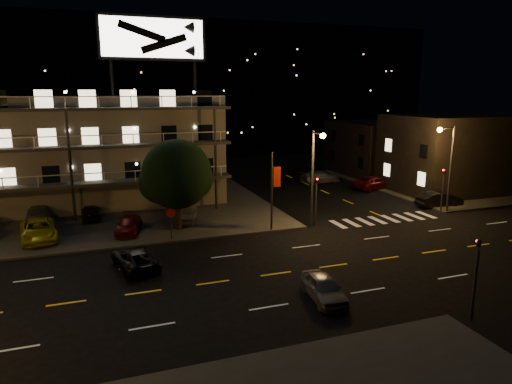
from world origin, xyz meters
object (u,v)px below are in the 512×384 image
object	(u,v)px
lot_car_2	(39,230)
road_car_west	(135,258)
lot_car_7	(38,213)
side_car_0	(439,199)
lot_car_4	(186,213)
road_car_east	(324,288)
tree	(176,176)

from	to	relation	value
lot_car_2	road_car_west	bearing A→B (deg)	-59.10
lot_car_7	side_car_0	distance (m)	37.00
lot_car_4	road_car_west	bearing A→B (deg)	-102.38
lot_car_2	side_car_0	world-z (taller)	lot_car_2
lot_car_7	side_car_0	world-z (taller)	side_car_0
lot_car_7	road_car_east	distance (m)	26.95
side_car_0	road_car_east	xyz separation A→B (m)	(-20.21, -14.41, -0.07)
side_car_0	road_car_west	world-z (taller)	side_car_0
lot_car_7	lot_car_4	bearing A→B (deg)	154.53
tree	lot_car_2	xyz separation A→B (m)	(-10.31, 0.67, -3.57)
tree	road_car_west	world-z (taller)	tree
lot_car_7	road_car_west	bearing A→B (deg)	112.39
lot_car_2	lot_car_4	size ratio (longest dim) A/B	1.26
lot_car_7	road_car_west	distance (m)	15.25
lot_car_4	side_car_0	xyz separation A→B (m)	(24.36, -2.64, -0.12)
road_car_east	lot_car_7	bearing A→B (deg)	132.49
tree	lot_car_7	distance (m)	13.17
tree	lot_car_7	bearing A→B (deg)	149.28
lot_car_4	lot_car_7	distance (m)	12.79
tree	lot_car_4	xyz separation A→B (m)	(1.05, 1.88, -3.59)
lot_car_4	road_car_east	distance (m)	17.54
lot_car_2	tree	bearing A→B (deg)	-11.73
lot_car_4	road_car_east	xyz separation A→B (m)	(4.14, -17.04, -0.19)
lot_car_2	road_car_west	world-z (taller)	lot_car_2
side_car_0	road_car_west	distance (m)	30.10
lot_car_4	road_car_west	world-z (taller)	lot_car_4
side_car_0	road_car_east	distance (m)	24.82
road_car_west	lot_car_2	bearing A→B (deg)	-62.64
tree	side_car_0	bearing A→B (deg)	-1.71
lot_car_4	lot_car_7	xyz separation A→B (m)	(-11.93, 4.59, -0.05)
lot_car_7	road_car_west	xyz separation A→B (m)	(6.88, -13.60, -0.16)
lot_car_2	road_car_east	xyz separation A→B (m)	(15.50, -15.84, -0.22)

